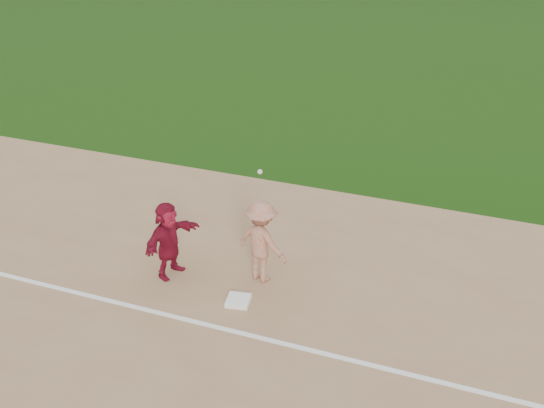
% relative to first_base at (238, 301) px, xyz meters
% --- Properties ---
extents(ground, '(160.00, 160.00, 0.00)m').
position_rel_first_base_xyz_m(ground, '(0.06, 0.01, -0.07)').
color(ground, '#173B0B').
rests_on(ground, ground).
extents(foul_line, '(60.00, 0.10, 0.01)m').
position_rel_first_base_xyz_m(foul_line, '(0.06, -0.79, -0.04)').
color(foul_line, white).
rests_on(foul_line, infield_dirt).
extents(first_base, '(0.48, 0.48, 0.09)m').
position_rel_first_base_xyz_m(first_base, '(0.00, 0.00, 0.00)').
color(first_base, white).
rests_on(first_base, infield_dirt).
extents(base_runner, '(0.76, 1.47, 1.51)m').
position_rel_first_base_xyz_m(base_runner, '(-1.59, 0.41, 0.71)').
color(base_runner, maroon).
rests_on(base_runner, infield_dirt).
extents(first_base_play, '(1.16, 0.86, 2.44)m').
position_rel_first_base_xyz_m(first_base_play, '(0.10, 0.89, 0.76)').
color(first_base_play, '#9C9C9E').
rests_on(first_base_play, infield_dirt).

